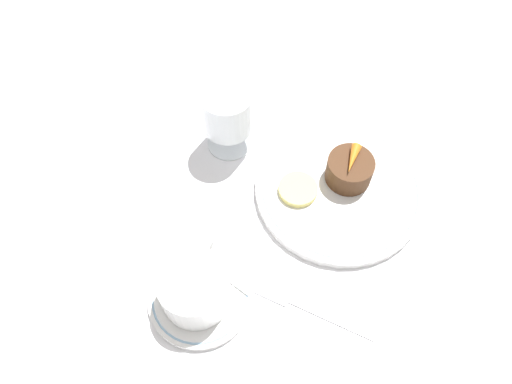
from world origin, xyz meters
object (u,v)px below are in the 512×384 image
(coffee_cup, at_px, (193,288))
(wine_glass, at_px, (226,114))
(dessert_cake, at_px, (348,169))
(dinner_plate, at_px, (337,188))
(fork, at_px, (297,304))

(coffee_cup, height_order, wine_glass, wine_glass)
(wine_glass, distance_m, dessert_cake, 0.20)
(coffee_cup, bearing_deg, dinner_plate, -34.11)
(dessert_cake, bearing_deg, fork, 173.48)
(dinner_plate, distance_m, dessert_cake, 0.03)
(fork, height_order, dessert_cake, dessert_cake)
(coffee_cup, height_order, dessert_cake, coffee_cup)
(coffee_cup, distance_m, wine_glass, 0.27)
(dinner_plate, height_order, coffee_cup, coffee_cup)
(fork, bearing_deg, dessert_cake, -6.52)
(wine_glass, bearing_deg, coffee_cup, -171.72)
(dinner_plate, xyz_separation_m, coffee_cup, (-0.22, 0.15, 0.03))
(wine_glass, distance_m, fork, 0.30)
(dinner_plate, relative_size, wine_glass, 2.21)
(wine_glass, xyz_separation_m, dessert_cake, (-0.02, -0.20, -0.04))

